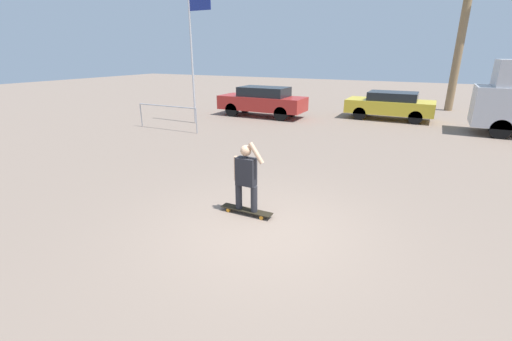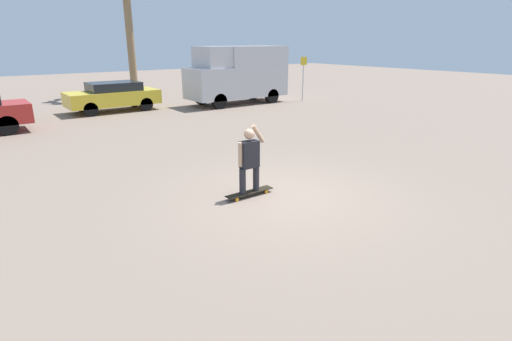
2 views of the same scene
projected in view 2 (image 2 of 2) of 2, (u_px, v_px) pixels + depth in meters
ground_plane at (284, 196)px, 8.74m from camera, size 80.00×80.00×0.00m
skateboard at (249, 192)px, 8.71m from camera, size 1.15×0.23×0.10m
person_skateboarder at (249, 157)px, 8.46m from camera, size 0.68×0.22×1.48m
camper_van at (238, 73)px, 21.22m from camera, size 5.42×2.08×2.99m
parked_car_yellow at (113, 96)px, 19.12m from camera, size 4.19×1.86×1.38m
street_sign at (303, 73)px, 22.31m from camera, size 0.44×0.06×2.41m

